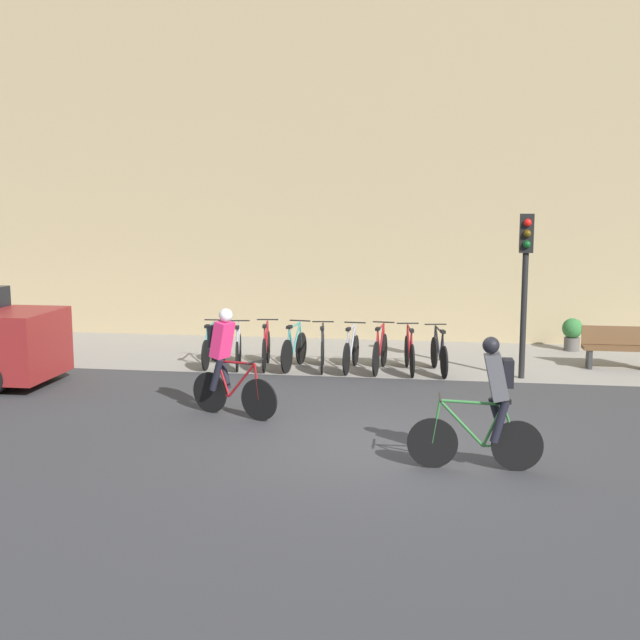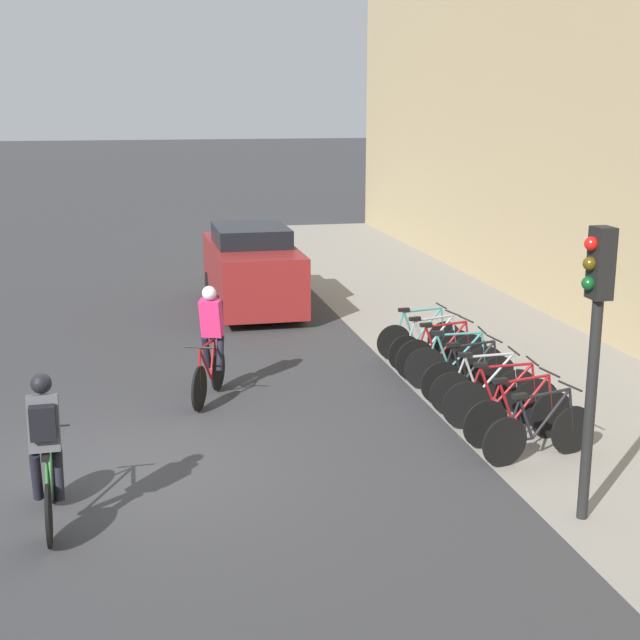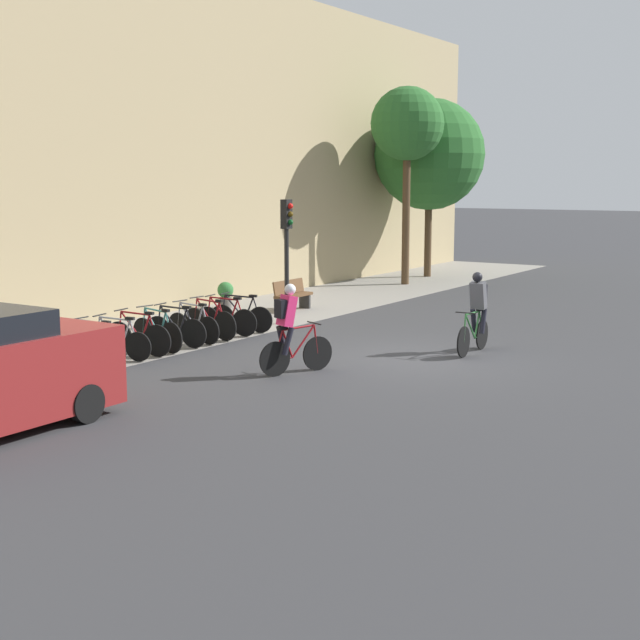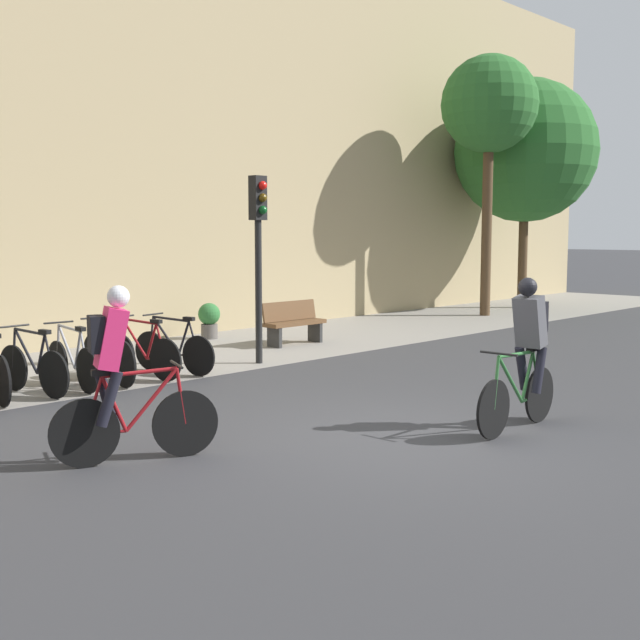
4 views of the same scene
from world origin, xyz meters
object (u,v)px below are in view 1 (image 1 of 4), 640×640
at_px(cyclist_grey, 490,400).
at_px(parked_bike_0, 211,348).
at_px(potted_plant, 572,333).
at_px(traffic_light_pole, 525,265).
at_px(parked_bike_3, 294,349).
at_px(parked_bike_4, 323,351).
at_px(cyclist_pink, 226,359).
at_px(parked_bike_6, 380,352).
at_px(parked_bike_2, 266,348).
at_px(parked_bike_5, 351,352).
at_px(parked_bike_8, 439,354).
at_px(parked_bike_7, 409,353).
at_px(parked_bike_1, 238,349).
at_px(bench, 618,347).

distance_m(cyclist_grey, parked_bike_0, 8.20).
height_order(parked_bike_0, potted_plant, parked_bike_0).
bearing_deg(traffic_light_pole, parked_bike_0, 177.66).
bearing_deg(parked_bike_3, parked_bike_4, -0.03).
xyz_separation_m(cyclist_pink, parked_bike_6, (2.25, 3.88, -0.53)).
height_order(parked_bike_2, traffic_light_pole, traffic_light_pole).
distance_m(parked_bike_5, parked_bike_8, 1.82).
xyz_separation_m(parked_bike_0, parked_bike_7, (4.25, -0.00, 0.01)).
bearing_deg(parked_bike_2, cyclist_grey, -54.37).
bearing_deg(traffic_light_pole, parked_bike_1, 177.42).
distance_m(parked_bike_6, potted_plant, 5.26).
xyz_separation_m(parked_bike_4, traffic_light_pole, (4.07, -0.27, 1.88)).
distance_m(parked_bike_3, parked_bike_4, 0.61).
relative_size(cyclist_grey, parked_bike_5, 1.07).
distance_m(cyclist_pink, parked_bike_0, 4.16).
bearing_deg(parked_bike_4, bench, 9.42).
height_order(parked_bike_5, parked_bike_7, parked_bike_7).
xyz_separation_m(parked_bike_5, parked_bike_6, (0.61, 0.00, 0.01)).
bearing_deg(parked_bike_1, parked_bike_3, 0.07).
xyz_separation_m(parked_bike_1, traffic_light_pole, (5.89, -0.27, 1.89)).
bearing_deg(parked_bike_7, parked_bike_6, 179.93).
bearing_deg(parked_bike_2, parked_bike_7, -0.01).
xyz_separation_m(parked_bike_1, potted_plant, (7.36, 3.00, 0.05)).
bearing_deg(parked_bike_7, parked_bike_1, -179.99).
xyz_separation_m(traffic_light_pole, bench, (2.10, 1.29, -1.82)).
height_order(parked_bike_0, parked_bike_2, parked_bike_2).
xyz_separation_m(parked_bike_6, parked_bike_7, (0.61, -0.00, -0.01)).
bearing_deg(parked_bike_6, parked_bike_2, 180.00).
distance_m(traffic_light_pole, potted_plant, 4.03).
bearing_deg(parked_bike_0, parked_bike_3, 0.02).
distance_m(parked_bike_1, parked_bike_7, 3.64).
relative_size(cyclist_grey, parked_bike_7, 1.04).
bearing_deg(parked_bike_4, parked_bike_1, -179.97).
bearing_deg(parked_bike_1, traffic_light_pole, -2.58).
distance_m(parked_bike_4, bench, 6.25).
relative_size(parked_bike_0, parked_bike_1, 0.99).
height_order(parked_bike_1, parked_bike_2, parked_bike_2).
height_order(cyclist_grey, parked_bike_7, cyclist_grey).
bearing_deg(potted_plant, parked_bike_5, -148.68).
relative_size(parked_bike_4, bench, 1.13).
height_order(parked_bike_0, parked_bike_5, parked_bike_5).
relative_size(parked_bike_1, parked_bike_7, 0.95).
height_order(parked_bike_0, parked_bike_1, parked_bike_0).
height_order(parked_bike_1, parked_bike_7, parked_bike_7).
bearing_deg(parked_bike_8, parked_bike_1, 180.00).
xyz_separation_m(parked_bike_4, parked_bike_6, (1.21, 0.00, 0.01)).
bearing_deg(cyclist_pink, parked_bike_6, 59.94).
bearing_deg(bench, parked_bike_4, -170.58).
xyz_separation_m(cyclist_pink, parked_bike_7, (2.85, 3.88, -0.54)).
bearing_deg(parked_bike_4, parked_bike_7, -0.02).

